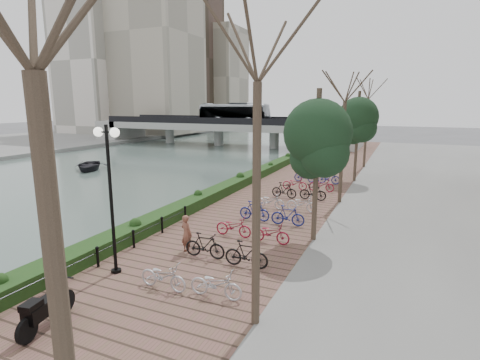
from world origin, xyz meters
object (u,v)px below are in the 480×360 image
Objects in this scene: motorcycle at (47,307)px; lamppost at (109,169)px; boat at (89,165)px; pedestrian at (187,234)px.

lamppost is at bearing 90.50° from motorcycle.
lamppost reaches higher than motorcycle.
motorcycle reaches higher than boat.
lamppost is 26.00m from boat.
motorcycle is 28.53m from boat.
pedestrian reaches higher than boat.
boat is at bearing 122.88° from motorcycle.
motorcycle is (0.65, -3.32, -3.17)m from lamppost.
lamppost is 4.64m from motorcycle.
pedestrian is at bearing 62.53° from lamppost.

